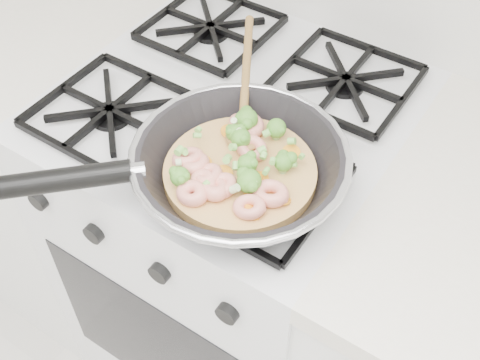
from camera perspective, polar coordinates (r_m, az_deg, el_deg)
The scene contains 2 objects.
stove at distance 1.41m, azimuth -0.67°, elevation -6.29°, with size 0.60×0.60×0.92m.
skillet at distance 0.89m, azimuth -0.40°, elevation 1.34°, with size 0.43×0.53×0.09m.
Camera 1 is at (0.47, 1.02, 1.61)m, focal length 45.13 mm.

